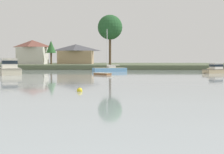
{
  "coord_description": "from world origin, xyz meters",
  "views": [
    {
      "loc": [
        -7.64,
        -11.43,
        2.73
      ],
      "look_at": [
        -9.41,
        24.17,
        0.78
      ],
      "focal_mm": 52.68,
      "sensor_mm": 36.0,
      "label": 1
    }
  ],
  "objects_px": {
    "sailboat_skyblue": "(110,71)",
    "dinghy_wood": "(103,74)",
    "cruiser_sand": "(214,71)",
    "cruiser_cream": "(9,70)",
    "mooring_buoy_yellow": "(80,90)"
  },
  "relations": [
    {
      "from": "dinghy_wood",
      "to": "cruiser_sand",
      "type": "height_order",
      "value": "cruiser_sand"
    },
    {
      "from": "cruiser_cream",
      "to": "sailboat_skyblue",
      "type": "bearing_deg",
      "value": 35.6
    },
    {
      "from": "cruiser_cream",
      "to": "cruiser_sand",
      "type": "height_order",
      "value": "cruiser_cream"
    },
    {
      "from": "sailboat_skyblue",
      "to": "dinghy_wood",
      "type": "xyz_separation_m",
      "value": [
        -0.41,
        -14.71,
        -0.1
      ]
    },
    {
      "from": "sailboat_skyblue",
      "to": "dinghy_wood",
      "type": "bearing_deg",
      "value": -91.61
    },
    {
      "from": "dinghy_wood",
      "to": "mooring_buoy_yellow",
      "type": "height_order",
      "value": "mooring_buoy_yellow"
    },
    {
      "from": "sailboat_skyblue",
      "to": "dinghy_wood",
      "type": "distance_m",
      "value": 14.72
    },
    {
      "from": "sailboat_skyblue",
      "to": "cruiser_sand",
      "type": "relative_size",
      "value": 1.46
    },
    {
      "from": "cruiser_cream",
      "to": "cruiser_sand",
      "type": "distance_m",
      "value": 38.76
    },
    {
      "from": "cruiser_cream",
      "to": "mooring_buoy_yellow",
      "type": "height_order",
      "value": "cruiser_cream"
    },
    {
      "from": "sailboat_skyblue",
      "to": "mooring_buoy_yellow",
      "type": "height_order",
      "value": "sailboat_skyblue"
    },
    {
      "from": "dinghy_wood",
      "to": "cruiser_cream",
      "type": "relative_size",
      "value": 0.32
    },
    {
      "from": "sailboat_skyblue",
      "to": "mooring_buoy_yellow",
      "type": "distance_m",
      "value": 43.82
    },
    {
      "from": "sailboat_skyblue",
      "to": "dinghy_wood",
      "type": "relative_size",
      "value": 2.89
    },
    {
      "from": "dinghy_wood",
      "to": "mooring_buoy_yellow",
      "type": "xyz_separation_m",
      "value": [
        0.35,
        -29.11,
        -0.03
      ]
    }
  ]
}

